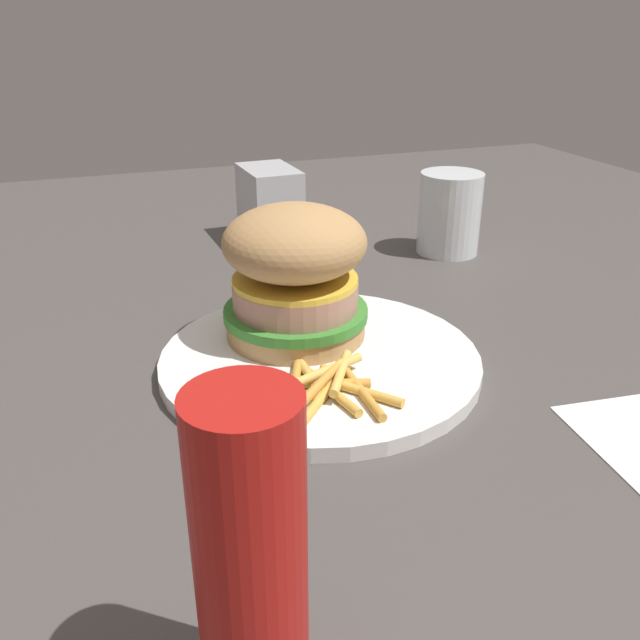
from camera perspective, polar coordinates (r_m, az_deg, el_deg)
ground_plane at (r=0.52m, az=-1.94°, el=-5.62°), size 1.60×1.60×0.00m
plate at (r=0.55m, az=-0.00°, el=-3.42°), size 0.26×0.26×0.01m
sandwich at (r=0.55m, az=-2.13°, el=4.09°), size 0.12×0.12×0.11m
fries_pile at (r=0.49m, az=0.63°, el=-5.26°), size 0.08×0.12×0.01m
drink_glass at (r=0.81m, az=10.88°, el=8.58°), size 0.07×0.07×0.09m
napkin_dispenser at (r=0.84m, az=-4.26°, el=9.71°), size 0.06×0.09×0.09m
ketchup_bottle at (r=0.27m, az=-5.89°, el=-19.74°), size 0.04×0.04×0.15m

